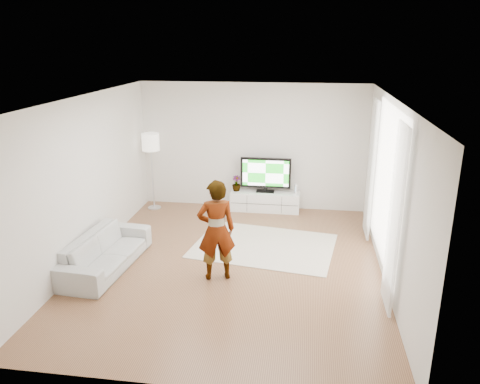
# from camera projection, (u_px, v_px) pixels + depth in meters

# --- Properties ---
(floor) EXTENTS (6.00, 6.00, 0.00)m
(floor) POSITION_uv_depth(u_px,v_px,m) (232.00, 265.00, 7.99)
(floor) COLOR #916441
(floor) RESTS_ON ground
(ceiling) EXTENTS (6.00, 6.00, 0.00)m
(ceiling) POSITION_uv_depth(u_px,v_px,m) (230.00, 99.00, 7.12)
(ceiling) COLOR white
(ceiling) RESTS_ON wall_back
(wall_left) EXTENTS (0.02, 6.00, 2.80)m
(wall_left) POSITION_uv_depth(u_px,v_px,m) (85.00, 180.00, 7.89)
(wall_left) COLOR silver
(wall_left) RESTS_ON floor
(wall_right) EXTENTS (0.02, 6.00, 2.80)m
(wall_right) POSITION_uv_depth(u_px,v_px,m) (391.00, 194.00, 7.21)
(wall_right) COLOR silver
(wall_right) RESTS_ON floor
(wall_back) EXTENTS (5.00, 0.02, 2.80)m
(wall_back) POSITION_uv_depth(u_px,v_px,m) (253.00, 147.00, 10.38)
(wall_back) COLOR silver
(wall_back) RESTS_ON floor
(wall_front) EXTENTS (5.00, 0.02, 2.80)m
(wall_front) POSITION_uv_depth(u_px,v_px,m) (183.00, 274.00, 4.73)
(wall_front) COLOR silver
(wall_front) RESTS_ON floor
(window) EXTENTS (0.01, 2.60, 2.50)m
(window) POSITION_uv_depth(u_px,v_px,m) (387.00, 185.00, 7.48)
(window) COLOR white
(window) RESTS_ON wall_right
(curtain_near) EXTENTS (0.04, 0.70, 2.60)m
(curtain_near) POSITION_uv_depth(u_px,v_px,m) (395.00, 220.00, 6.30)
(curtain_near) COLOR white
(curtain_near) RESTS_ON floor
(curtain_far) EXTENTS (0.04, 0.70, 2.60)m
(curtain_far) POSITION_uv_depth(u_px,v_px,m) (371.00, 169.00, 8.75)
(curtain_far) COLOR white
(curtain_far) RESTS_ON floor
(media_console) EXTENTS (1.53, 0.44, 0.43)m
(media_console) POSITION_uv_depth(u_px,v_px,m) (265.00, 201.00, 10.48)
(media_console) COLOR white
(media_console) RESTS_ON floor
(television) EXTENTS (1.11, 0.22, 0.77)m
(television) POSITION_uv_depth(u_px,v_px,m) (266.00, 174.00, 10.31)
(television) COLOR black
(television) RESTS_ON media_console
(game_console) EXTENTS (0.07, 0.15, 0.20)m
(game_console) POSITION_uv_depth(u_px,v_px,m) (296.00, 189.00, 10.29)
(game_console) COLOR white
(game_console) RESTS_ON media_console
(potted_plant) EXTENTS (0.25, 0.25, 0.35)m
(potted_plant) POSITION_uv_depth(u_px,v_px,m) (236.00, 183.00, 10.45)
(potted_plant) COLOR #3F7238
(potted_plant) RESTS_ON media_console
(rug) EXTENTS (2.77, 2.18, 0.01)m
(rug) POSITION_uv_depth(u_px,v_px,m) (264.00, 246.00, 8.71)
(rug) COLOR beige
(rug) RESTS_ON floor
(player) EXTENTS (0.69, 0.56, 1.64)m
(player) POSITION_uv_depth(u_px,v_px,m) (216.00, 230.00, 7.29)
(player) COLOR #334772
(player) RESTS_ON rug
(sofa) EXTENTS (0.93, 2.06, 0.59)m
(sofa) POSITION_uv_depth(u_px,v_px,m) (106.00, 251.00, 7.80)
(sofa) COLOR beige
(sofa) RESTS_ON floor
(floor_lamp) EXTENTS (0.38, 0.38, 1.72)m
(floor_lamp) POSITION_uv_depth(u_px,v_px,m) (151.00, 145.00, 10.24)
(floor_lamp) COLOR silver
(floor_lamp) RESTS_ON floor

